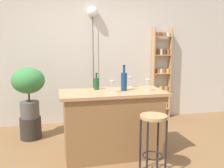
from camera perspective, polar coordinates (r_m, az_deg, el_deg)
name	(u,v)px	position (r m, az deg, el deg)	size (l,w,h in m)	color
ground	(118,164)	(3.35, 1.39, -17.88)	(12.00, 12.00, 0.00)	brown
back_wall	(93,50)	(4.90, -4.36, 7.70)	(6.40, 0.10, 2.80)	beige
kitchen_counter	(113,123)	(3.44, 0.14, -8.96)	(1.41, 0.64, 0.89)	olive
bar_stool	(153,131)	(2.96, 9.41, -10.65)	(0.31, 0.31, 0.72)	black
spice_shelf	(161,73)	(5.19, 11.18, 2.53)	(0.38, 0.14, 1.85)	tan
plant_stool	(31,128)	(4.31, -18.10, -9.50)	(0.34, 0.34, 0.35)	#2D2823
potted_plant	(28,86)	(4.15, -18.57, -0.48)	(0.51, 0.46, 0.80)	#514C47
bottle_wine_red	(96,83)	(3.45, -3.57, 0.15)	(0.07, 0.07, 0.23)	#194C23
bottle_spirits_clear	(124,81)	(3.37, 2.75, 0.70)	(0.08, 0.08, 0.35)	navy
wine_glass_left	(130,80)	(3.61, 4.18, 1.00)	(0.07, 0.07, 0.16)	silver
wine_glass_center	(112,84)	(3.20, 0.04, -0.01)	(0.07, 0.07, 0.16)	silver
wine_glass_right	(148,83)	(3.36, 8.22, 0.34)	(0.07, 0.07, 0.16)	silver
pendant_globe_light	(93,14)	(4.81, -4.44, 15.68)	(0.19, 0.19, 2.21)	black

